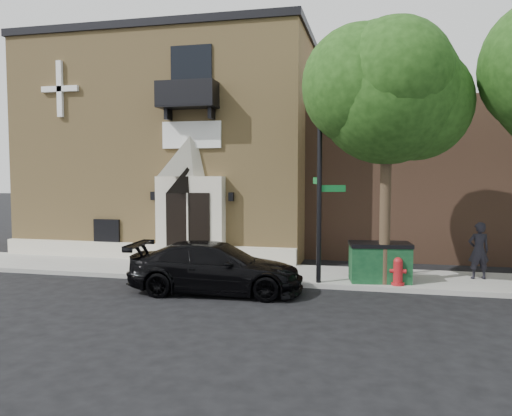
{
  "coord_description": "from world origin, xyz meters",
  "views": [
    {
      "loc": [
        5.6,
        -14.81,
        3.47
      ],
      "look_at": [
        1.69,
        2.0,
        2.26
      ],
      "focal_mm": 35.0,
      "sensor_mm": 36.0,
      "label": 1
    }
  ],
  "objects_px": {
    "dumpster": "(380,262)",
    "pedestrian_near": "(479,251)",
    "street_sign": "(320,191)",
    "fire_hydrant": "(398,271)",
    "black_sedan": "(216,268)"
  },
  "relations": [
    {
      "from": "black_sedan",
      "to": "dumpster",
      "type": "xyz_separation_m",
      "value": [
        4.64,
        1.92,
        0.03
      ]
    },
    {
      "from": "street_sign",
      "to": "fire_hydrant",
      "type": "distance_m",
      "value": 3.32
    },
    {
      "from": "street_sign",
      "to": "pedestrian_near",
      "type": "relative_size",
      "value": 3.08
    },
    {
      "from": "dumpster",
      "to": "pedestrian_near",
      "type": "bearing_deg",
      "value": 11.16
    },
    {
      "from": "black_sedan",
      "to": "pedestrian_near",
      "type": "xyz_separation_m",
      "value": [
        7.67,
        2.99,
        0.31
      ]
    },
    {
      "from": "black_sedan",
      "to": "street_sign",
      "type": "distance_m",
      "value": 3.85
    },
    {
      "from": "fire_hydrant",
      "to": "pedestrian_near",
      "type": "xyz_separation_m",
      "value": [
        2.5,
        1.49,
        0.49
      ]
    },
    {
      "from": "street_sign",
      "to": "dumpster",
      "type": "xyz_separation_m",
      "value": [
        1.8,
        0.56,
        -2.18
      ]
    },
    {
      "from": "street_sign",
      "to": "pedestrian_near",
      "type": "distance_m",
      "value": 5.43
    },
    {
      "from": "fire_hydrant",
      "to": "pedestrian_near",
      "type": "relative_size",
      "value": 0.47
    },
    {
      "from": "black_sedan",
      "to": "street_sign",
      "type": "height_order",
      "value": "street_sign"
    },
    {
      "from": "pedestrian_near",
      "to": "street_sign",
      "type": "bearing_deg",
      "value": 7.54
    },
    {
      "from": "black_sedan",
      "to": "pedestrian_near",
      "type": "bearing_deg",
      "value": -72.74
    },
    {
      "from": "fire_hydrant",
      "to": "street_sign",
      "type": "bearing_deg",
      "value": -176.74
    },
    {
      "from": "fire_hydrant",
      "to": "dumpster",
      "type": "height_order",
      "value": "dumpster"
    }
  ]
}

